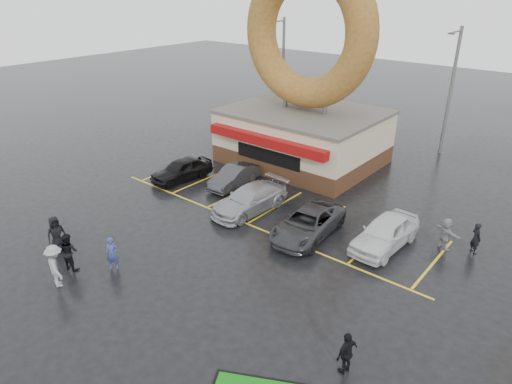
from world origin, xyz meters
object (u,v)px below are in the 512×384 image
Objects in this scene: streetlight_left at (282,69)px; car_silver at (250,199)px; car_black at (182,170)px; person_blue at (112,254)px; dumpster at (233,147)px; car_dgrey at (234,176)px; car_grey at (308,223)px; car_white at (385,233)px; person_cameraman at (347,353)px; streetlight_mid at (451,89)px; donut_shop at (305,99)px.

streetlight_left reaches higher than car_silver.
person_blue is at bearing -52.05° from car_black.
car_dgrey is at bearing -57.19° from dumpster.
person_blue is at bearing -78.21° from dumpster.
car_grey is at bearing 0.97° from car_silver.
car_silver is 1.09× the size of car_white.
car_dgrey is 0.79× the size of car_silver.
person_cameraman is (5.91, -6.62, 0.11)m from car_grey.
person_blue reaches higher than car_black.
streetlight_mid is at bearing 62.23° from car_black.
donut_shop is at bearing 146.68° from car_white.
streetlight_left reaches higher than person_blue.
person_blue is (-5.07, -7.95, 0.09)m from car_grey.
car_grey is 3.08× the size of person_cameraman.
car_white is (9.59, -7.09, -3.70)m from donut_shop.
person_cameraman reaches higher than car_silver.
person_cameraman is 0.89× the size of dumpster.
car_black is 0.85× the size of car_silver.
streetlight_left reaches higher than car_white.
person_cameraman reaches higher than car_white.
streetlight_left is 2.31× the size of car_dgrey.
person_blue is (8.07, -23.44, -4.01)m from streetlight_left.
person_blue reaches higher than dumpster.
car_grey is (10.22, -0.81, -0.02)m from car_black.
car_silver reaches higher than car_black.
streetlight_left is 1.83× the size of car_silver.
car_white is at bearing 10.21° from car_black.
car_dgrey is 3.56m from car_silver.
donut_shop reaches higher than person_cameraman.
streetlight_mid is 2.00× the size of car_white.
streetlight_left is 15.51m from car_black.
car_white reaches higher than car_dgrey.
car_dgrey is 5.42m from dumpster.
streetlight_left reaches higher than person_cameraman.
car_white is (10.43, -0.75, 0.12)m from car_dgrey.
car_silver is (2.13, -8.30, -3.75)m from donut_shop.
car_white is 2.82× the size of person_cameraman.
dumpster is (-0.42, 5.40, -0.06)m from car_black.
donut_shop reaches higher than dumpster.
car_dgrey is 10.34m from person_blue.
car_dgrey is at bearing -112.83° from person_cameraman.
car_dgrey is (6.16, -13.28, -4.14)m from streetlight_left.
car_black is at bearing -95.27° from dumpster.
person_cameraman reaches higher than car_dgrey.
person_cameraman is (12.88, -8.83, 0.16)m from car_dgrey.
car_grey is at bearing -21.76° from car_dgrey.
car_silver is at bearing -113.11° from person_cameraman.
car_white is (16.59, -14.03, -4.02)m from streetlight_left.
donut_shop is 10.59m from streetlight_mid.
car_silver is (6.21, -0.56, 0.00)m from car_black.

